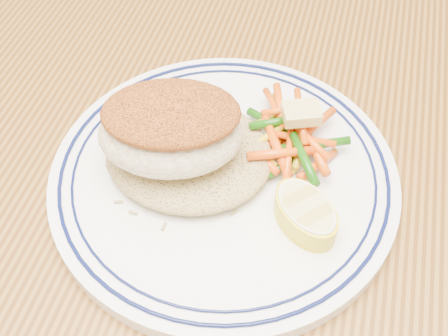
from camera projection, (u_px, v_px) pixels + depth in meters
The scene contains 7 objects.
dining_table at pixel (189, 206), 0.57m from camera, with size 1.50×0.90×0.75m.
plate at pixel (224, 176), 0.46m from camera, with size 0.28×0.28×0.02m.
rice_pilaf at pixel (189, 151), 0.45m from camera, with size 0.14×0.12×0.03m, color #9C854E.
fish_fillet at pixel (171, 129), 0.42m from camera, with size 0.13×0.10×0.06m.
vegetable_pile at pixel (288, 139), 0.46m from camera, with size 0.10×0.10×0.03m.
butter_pat at pixel (301, 113), 0.45m from camera, with size 0.03×0.02×0.01m, color #D6C369.
lemon_wedge at pixel (305, 213), 0.41m from camera, with size 0.08×0.08×0.02m.
Camera 1 is at (0.12, -0.31, 1.12)m, focal length 45.00 mm.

